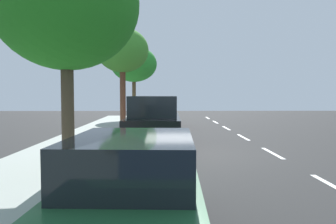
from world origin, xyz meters
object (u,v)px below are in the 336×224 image
(parked_sedan_red_nearest, at_px, (160,115))
(bicycle_at_curb, at_px, (144,128))
(parked_sedan_green_mid, at_px, (133,194))
(street_tree_near_cyclist, at_px, (134,64))
(street_tree_mid_block, at_px, (122,51))
(street_tree_far_end, at_px, (66,4))
(cyclist_with_backpack, at_px, (141,114))
(parked_suv_black_second, at_px, (154,121))

(parked_sedan_red_nearest, relative_size, bicycle_at_curb, 3.10)
(parked_sedan_red_nearest, distance_m, parked_sedan_green_mid, 15.88)
(street_tree_near_cyclist, distance_m, street_tree_mid_block, 7.26)
(bicycle_at_curb, bearing_deg, street_tree_far_end, 80.67)
(cyclist_with_backpack, bearing_deg, parked_sedan_red_nearest, -105.21)
(parked_sedan_red_nearest, bearing_deg, cyclist_with_backpack, 74.79)
(street_tree_mid_block, bearing_deg, bicycle_at_curb, 117.96)
(bicycle_at_curb, height_order, cyclist_with_backpack, cyclist_with_backpack)
(bicycle_at_curb, relative_size, cyclist_with_backpack, 0.85)
(street_tree_mid_block, bearing_deg, street_tree_far_end, 90.00)
(cyclist_with_backpack, relative_size, street_tree_far_end, 0.30)
(parked_sedan_green_mid, xyz_separation_m, bicycle_at_curb, (0.53, -11.99, -0.37))
(parked_sedan_green_mid, height_order, street_tree_far_end, street_tree_far_end)
(parked_sedan_red_nearest, bearing_deg, street_tree_mid_block, 32.37)
(street_tree_mid_block, xyz_separation_m, street_tree_far_end, (0.00, 10.88, -0.30))
(parked_sedan_green_mid, relative_size, street_tree_mid_block, 0.79)
(street_tree_far_end, bearing_deg, parked_sedan_red_nearest, -99.68)
(street_tree_far_end, bearing_deg, bicycle_at_curb, -99.33)
(street_tree_mid_block, bearing_deg, cyclist_with_backpack, 118.70)
(street_tree_near_cyclist, bearing_deg, parked_sedan_red_nearest, 109.31)
(street_tree_near_cyclist, bearing_deg, parked_suv_black_second, 98.15)
(parked_sedan_red_nearest, height_order, bicycle_at_curb, parked_sedan_red_nearest)
(cyclist_with_backpack, xyz_separation_m, street_tree_far_end, (1.15, 8.78, 3.16))
(street_tree_far_end, bearing_deg, parked_sedan_green_mid, 117.25)
(parked_sedan_green_mid, bearing_deg, street_tree_mid_block, -82.59)
(cyclist_with_backpack, relative_size, street_tree_near_cyclist, 0.30)
(parked_sedan_red_nearest, height_order, street_tree_near_cyclist, street_tree_near_cyclist)
(street_tree_near_cyclist, bearing_deg, street_tree_mid_block, 90.00)
(parked_sedan_red_nearest, height_order, street_tree_mid_block, street_tree_mid_block)
(parked_suv_black_second, relative_size, cyclist_with_backpack, 2.79)
(cyclist_with_backpack, distance_m, street_tree_mid_block, 4.21)
(parked_suv_black_second, relative_size, parked_sedan_green_mid, 1.06)
(parked_suv_black_second, xyz_separation_m, street_tree_far_end, (1.95, 4.50, 3.17))
(bicycle_at_curb, relative_size, street_tree_mid_block, 0.26)
(parked_sedan_green_mid, bearing_deg, street_tree_near_cyclist, -85.04)
(parked_sedan_green_mid, distance_m, street_tree_near_cyclist, 22.20)
(street_tree_mid_block, relative_size, street_tree_far_end, 1.00)
(parked_sedan_green_mid, distance_m, cyclist_with_backpack, 12.48)
(parked_suv_black_second, distance_m, cyclist_with_backpack, 4.35)
(bicycle_at_curb, bearing_deg, cyclist_with_backpack, -65.48)
(parked_suv_black_second, bearing_deg, street_tree_near_cyclist, -81.85)
(bicycle_at_curb, xyz_separation_m, cyclist_with_backpack, (0.21, -0.47, 0.65))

